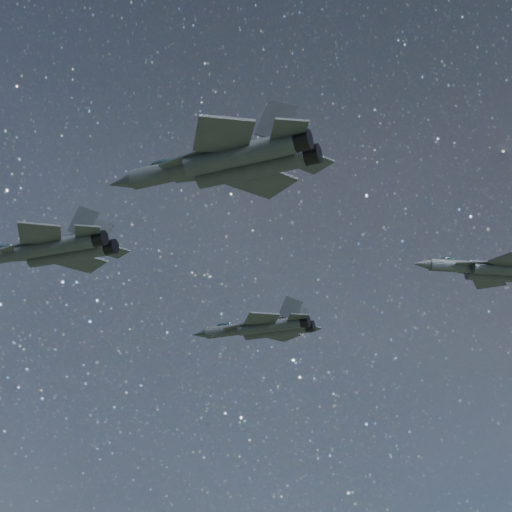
# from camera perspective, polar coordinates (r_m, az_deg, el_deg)

# --- Properties ---
(jet_lead) EXTENTS (17.93, 12.26, 4.50)m
(jet_lead) POSITION_cam_1_polar(r_m,az_deg,el_deg) (78.96, -14.76, 0.47)
(jet_lead) COLOR #2B3136
(jet_left) EXTENTS (18.06, 12.29, 4.54)m
(jet_left) POSITION_cam_1_polar(r_m,az_deg,el_deg) (103.92, 0.50, -5.23)
(jet_left) COLOR #2B3136
(jet_right) EXTENTS (18.58, 12.59, 4.67)m
(jet_right) POSITION_cam_1_polar(r_m,az_deg,el_deg) (60.16, -2.03, 6.87)
(jet_right) COLOR #2B3136
(jet_slot) EXTENTS (15.12, 10.25, 3.80)m
(jet_slot) POSITION_cam_1_polar(r_m,az_deg,el_deg) (87.12, 16.73, -0.96)
(jet_slot) COLOR #2B3136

